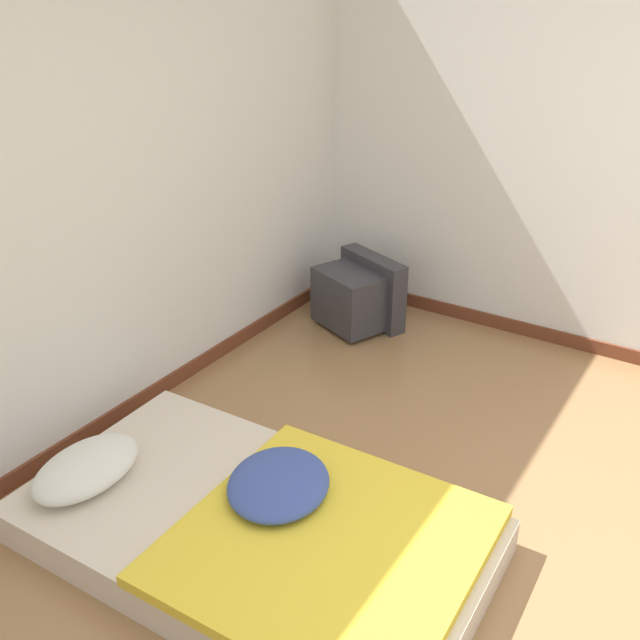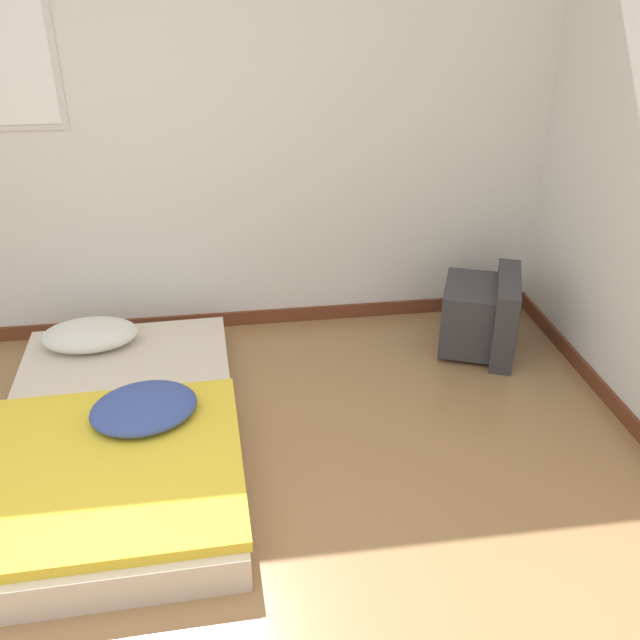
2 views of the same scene
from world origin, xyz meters
name	(u,v)px [view 2 (image 2 of 2)]	position (x,y,z in m)	size (l,w,h in m)	color
wall_back	(125,119)	(-0.01, 2.44, 1.29)	(7.23, 0.08, 2.60)	silver
mattress_bed	(117,431)	(-0.08, 1.23, 0.11)	(1.15, 1.95, 0.31)	beige
crt_tv	(483,315)	(1.94, 1.90, 0.22)	(0.57, 0.62, 0.47)	#333338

